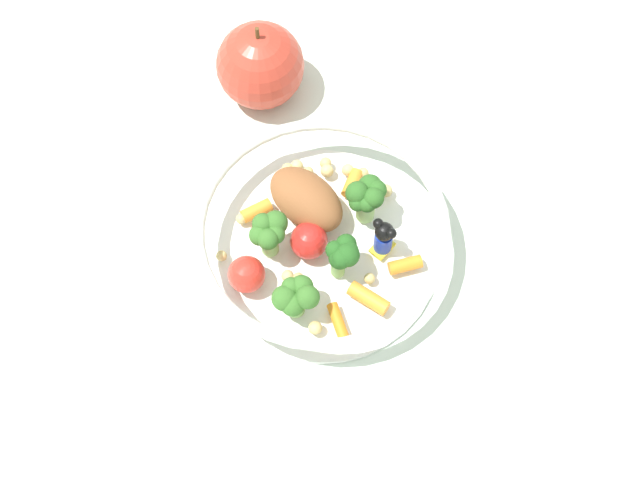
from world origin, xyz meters
The scene contains 3 objects.
ground_plane centered at (0.00, 0.00, 0.00)m, with size 2.40×2.40×0.00m, color silver.
food_container centered at (0.00, 0.00, 0.03)m, with size 0.21×0.21×0.06m.
loose_apple centered at (0.17, -0.04, 0.04)m, with size 0.08×0.08×0.09m.
Camera 1 is at (-0.30, 0.19, 0.74)m, focal length 54.42 mm.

